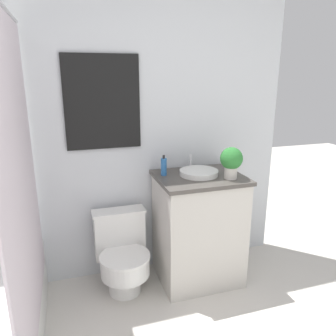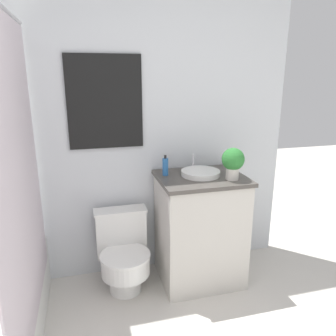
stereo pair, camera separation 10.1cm
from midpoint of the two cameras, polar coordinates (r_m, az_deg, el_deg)
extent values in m
cube|color=silver|center=(2.60, -10.39, 6.95)|extent=(3.11, 0.05, 2.50)
cube|color=black|center=(2.54, -9.78, 11.21)|extent=(0.56, 0.02, 0.70)
cube|color=silver|center=(2.54, -9.77, 11.21)|extent=(0.53, 0.01, 0.67)
cube|color=silver|center=(1.91, -23.08, -2.04)|extent=(0.01, 1.34, 1.71)
cylinder|color=white|center=(2.73, -6.32, -18.78)|extent=(0.25, 0.25, 0.18)
cylinder|color=white|center=(2.61, -6.27, -16.43)|extent=(0.37, 0.37, 0.14)
cylinder|color=white|center=(2.57, -6.33, -14.92)|extent=(0.38, 0.38, 0.02)
cube|color=white|center=(2.72, -7.10, -11.16)|extent=(0.40, 0.15, 0.37)
cube|color=white|center=(2.64, -7.25, -7.36)|extent=(0.42, 0.16, 0.02)
cube|color=beige|center=(2.71, 6.63, -10.79)|extent=(0.64, 0.52, 0.86)
cube|color=#4C4742|center=(2.54, 6.95, -1.76)|extent=(0.67, 0.55, 0.03)
cylinder|color=white|center=(2.55, 6.81, -0.88)|extent=(0.30, 0.30, 0.04)
cylinder|color=silver|center=(2.69, 5.48, 1.08)|extent=(0.02, 0.02, 0.13)
cylinder|color=#2D6BB2|center=(2.52, 0.67, 0.20)|extent=(0.05, 0.05, 0.13)
cylinder|color=black|center=(2.50, 0.68, 1.96)|extent=(0.02, 0.02, 0.02)
cylinder|color=beige|center=(2.49, 12.27, -0.98)|extent=(0.10, 0.10, 0.09)
sphere|color=#2D7A33|center=(2.46, 12.42, 1.50)|extent=(0.17, 0.17, 0.17)
camera|label=1|loc=(0.05, -88.72, 0.36)|focal=35.00mm
camera|label=2|loc=(0.05, 91.28, -0.36)|focal=35.00mm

